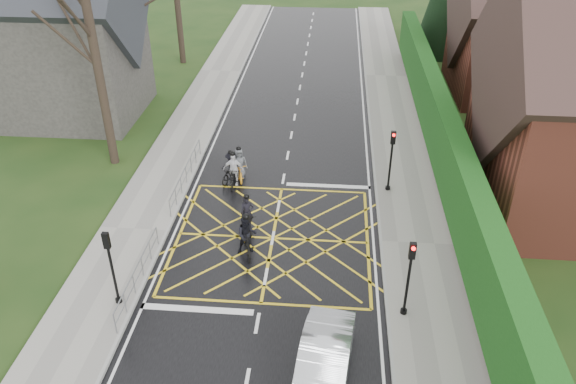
# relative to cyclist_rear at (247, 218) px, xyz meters

# --- Properties ---
(ground) EXTENTS (120.00, 120.00, 0.00)m
(ground) POSITION_rel_cyclist_rear_xyz_m (1.17, -0.60, -0.56)
(ground) COLOR black
(ground) RESTS_ON ground
(road) EXTENTS (9.00, 80.00, 0.01)m
(road) POSITION_rel_cyclist_rear_xyz_m (1.17, -0.60, -0.55)
(road) COLOR black
(road) RESTS_ON ground
(sidewalk_right) EXTENTS (3.00, 80.00, 0.15)m
(sidewalk_right) POSITION_rel_cyclist_rear_xyz_m (7.17, -0.60, -0.48)
(sidewalk_right) COLOR gray
(sidewalk_right) RESTS_ON ground
(sidewalk_left) EXTENTS (3.00, 80.00, 0.15)m
(sidewalk_left) POSITION_rel_cyclist_rear_xyz_m (-4.83, -0.60, -0.48)
(sidewalk_left) COLOR gray
(sidewalk_left) RESTS_ON ground
(stone_wall) EXTENTS (0.50, 38.00, 0.70)m
(stone_wall) POSITION_rel_cyclist_rear_xyz_m (8.92, 5.40, -0.21)
(stone_wall) COLOR slate
(stone_wall) RESTS_ON ground
(hedge) EXTENTS (0.90, 38.00, 2.80)m
(hedge) POSITION_rel_cyclist_rear_xyz_m (8.92, 5.40, 1.54)
(hedge) COLOR #123E11
(hedge) RESTS_ON stone_wall
(house_far) EXTENTS (9.80, 8.80, 10.30)m
(house_far) POSITION_rel_cyclist_rear_xyz_m (15.92, 17.40, 3.80)
(house_far) COLOR brown
(house_far) RESTS_ON ground
(church) EXTENTS (8.80, 7.80, 11.00)m
(church) POSITION_rel_cyclist_rear_xyz_m (-12.37, 11.40, 4.37)
(church) COLOR #2D2B28
(church) RESTS_ON ground
(tree_near) EXTENTS (9.24, 9.24, 11.44)m
(tree_near) POSITION_rel_cyclist_rear_xyz_m (-7.83, 5.40, 7.35)
(tree_near) COLOR black
(tree_near) RESTS_ON ground
(railing_south) EXTENTS (0.05, 5.04, 1.03)m
(railing_south) POSITION_rel_cyclist_rear_xyz_m (-3.48, -4.10, 0.22)
(railing_south) COLOR slate
(railing_south) RESTS_ON ground
(railing_north) EXTENTS (0.05, 6.04, 1.03)m
(railing_north) POSITION_rel_cyclist_rear_xyz_m (-3.48, 3.40, 0.23)
(railing_north) COLOR slate
(railing_north) RESTS_ON ground
(traffic_light_ne) EXTENTS (0.24, 0.31, 3.21)m
(traffic_light_ne) POSITION_rel_cyclist_rear_xyz_m (6.27, 3.59, 1.10)
(traffic_light_ne) COLOR black
(traffic_light_ne) RESTS_ON ground
(traffic_light_se) EXTENTS (0.24, 0.31, 3.21)m
(traffic_light_se) POSITION_rel_cyclist_rear_xyz_m (6.27, -4.81, 1.10)
(traffic_light_se) COLOR black
(traffic_light_se) RESTS_ON ground
(traffic_light_sw) EXTENTS (0.24, 0.31, 3.21)m
(traffic_light_sw) POSITION_rel_cyclist_rear_xyz_m (-3.93, -5.10, 1.10)
(traffic_light_sw) COLOR black
(traffic_light_sw) RESTS_ON ground
(cyclist_rear) EXTENTS (1.18, 1.88, 1.72)m
(cyclist_rear) POSITION_rel_cyclist_rear_xyz_m (0.00, 0.00, 0.00)
(cyclist_rear) COLOR black
(cyclist_rear) RESTS_ON ground
(cyclist_back) EXTENTS (1.02, 1.94, 1.87)m
(cyclist_back) POSITION_rel_cyclist_rear_xyz_m (0.24, -1.68, 0.15)
(cyclist_back) COLOR black
(cyclist_back) RESTS_ON ground
(cyclist_mid) EXTENTS (1.13, 1.78, 1.64)m
(cyclist_mid) POSITION_rel_cyclist_rear_xyz_m (-1.40, 4.10, 0.04)
(cyclist_mid) COLOR black
(cyclist_mid) RESTS_ON ground
(cyclist_front) EXTENTS (1.00, 1.84, 1.83)m
(cyclist_front) POSITION_rel_cyclist_rear_xyz_m (-1.20, 3.61, 0.11)
(cyclist_front) COLOR black
(cyclist_front) RESTS_ON ground
(cyclist_lead) EXTENTS (1.11, 1.88, 1.73)m
(cyclist_lead) POSITION_rel_cyclist_rear_xyz_m (-1.03, 4.34, 0.04)
(cyclist_lead) COLOR orange
(cyclist_lead) RESTS_ON ground
(car) EXTENTS (2.03, 4.53, 1.44)m
(car) POSITION_rel_cyclist_rear_xyz_m (3.52, -7.86, 0.16)
(car) COLOR silver
(car) RESTS_ON ground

